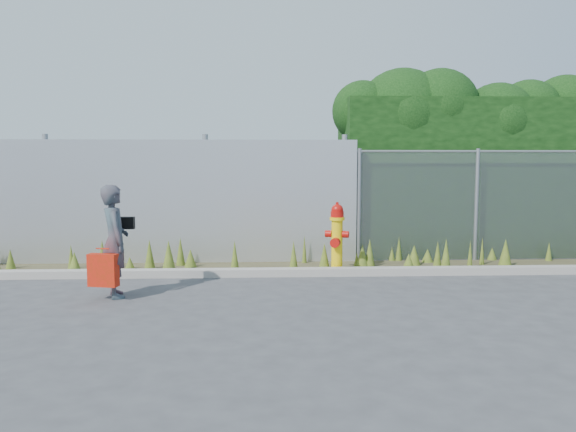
% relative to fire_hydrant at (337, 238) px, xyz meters
% --- Properties ---
extents(ground, '(80.00, 80.00, 0.00)m').
position_rel_fire_hydrant_xyz_m(ground, '(-0.54, -2.06, -0.56)').
color(ground, '#3E3E40').
rests_on(ground, ground).
extents(curb, '(16.00, 0.22, 0.12)m').
position_rel_fire_hydrant_xyz_m(curb, '(-0.54, -0.26, -0.50)').
color(curb, gray).
rests_on(curb, ground).
extents(weed_strip, '(16.00, 1.32, 0.53)m').
position_rel_fire_hydrant_xyz_m(weed_strip, '(-0.68, 0.36, -0.42)').
color(weed_strip, '#3F3A24').
rests_on(weed_strip, ground).
extents(corrugated_fence, '(8.50, 0.21, 2.30)m').
position_rel_fire_hydrant_xyz_m(corrugated_fence, '(-3.78, 0.94, 0.54)').
color(corrugated_fence, '#B7B8BF').
rests_on(corrugated_fence, ground).
extents(chainlink_fence, '(6.50, 0.07, 2.05)m').
position_rel_fire_hydrant_xyz_m(chainlink_fence, '(3.71, 0.94, 0.47)').
color(chainlink_fence, gray).
rests_on(chainlink_fence, ground).
extents(hedge, '(7.53, 1.87, 3.64)m').
position_rel_fire_hydrant_xyz_m(hedge, '(3.73, 1.96, 1.46)').
color(hedge, black).
rests_on(hedge, ground).
extents(fire_hydrant, '(0.39, 0.35, 1.16)m').
position_rel_fire_hydrant_xyz_m(fire_hydrant, '(0.00, 0.00, 0.00)').
color(fire_hydrant, yellow).
rests_on(fire_hydrant, ground).
extents(woman, '(0.55, 0.65, 1.51)m').
position_rel_fire_hydrant_xyz_m(woman, '(-3.20, -1.53, 0.19)').
color(woman, '#105F6A').
rests_on(woman, ground).
extents(red_tote_bag, '(0.39, 0.14, 0.51)m').
position_rel_fire_hydrant_xyz_m(red_tote_bag, '(-3.30, -1.75, -0.15)').
color(red_tote_bag, '#A02409').
extents(black_shoulder_bag, '(0.22, 0.09, 0.17)m').
position_rel_fire_hydrant_xyz_m(black_shoulder_bag, '(-3.10, -1.29, 0.41)').
color(black_shoulder_bag, black).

